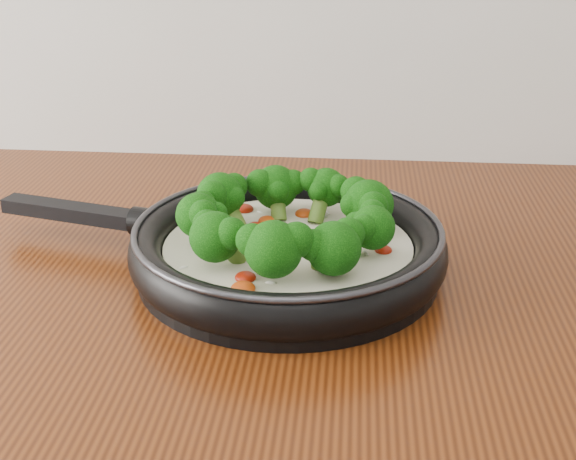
{
  "coord_description": "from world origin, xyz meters",
  "views": [
    {
      "loc": [
        0.0,
        0.37,
        1.27
      ],
      "look_at": [
        -0.06,
        1.09,
        0.95
      ],
      "focal_mm": 48.0,
      "sensor_mm": 36.0,
      "label": 1
    }
  ],
  "objects": [
    {
      "name": "skillet",
      "position": [
        -0.07,
        1.09,
        0.94
      ],
      "size": [
        0.54,
        0.4,
        0.1
      ],
      "color": "black",
      "rests_on": "counter"
    }
  ]
}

